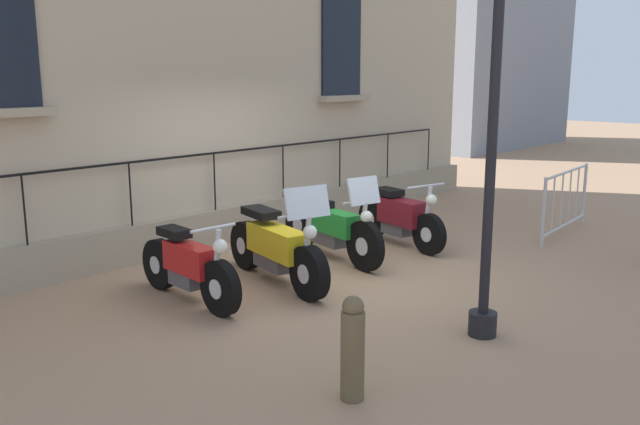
# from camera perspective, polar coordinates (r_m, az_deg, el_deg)

# --- Properties ---
(ground_plane) EXTENTS (60.00, 60.00, 0.00)m
(ground_plane) POSITION_cam_1_polar(r_m,az_deg,el_deg) (8.83, -0.18, -5.05)
(ground_plane) COLOR #9E7A5B
(motorcycle_red) EXTENTS (1.87, 0.56, 0.96)m
(motorcycle_red) POSITION_cam_1_polar(r_m,az_deg,el_deg) (7.75, -11.05, -4.62)
(motorcycle_red) COLOR black
(motorcycle_red) RESTS_ON ground_plane
(motorcycle_yellow) EXTENTS (2.14, 0.87, 1.31)m
(motorcycle_yellow) POSITION_cam_1_polar(r_m,az_deg,el_deg) (8.27, -3.71, -3.11)
(motorcycle_yellow) COLOR black
(motorcycle_yellow) RESTS_ON ground_plane
(motorcycle_green) EXTENTS (2.16, 0.74, 1.24)m
(motorcycle_green) POSITION_cam_1_polar(r_m,az_deg,el_deg) (9.33, 1.03, -1.33)
(motorcycle_green) COLOR black
(motorcycle_green) RESTS_ON ground_plane
(motorcycle_maroon) EXTENTS (1.86, 0.81, 1.00)m
(motorcycle_maroon) POSITION_cam_1_polar(r_m,az_deg,el_deg) (10.12, 6.84, -0.46)
(motorcycle_maroon) COLOR black
(motorcycle_maroon) RESTS_ON ground_plane
(crowd_barrier) EXTENTS (0.21, 2.01, 1.05)m
(crowd_barrier) POSITION_cam_1_polar(r_m,az_deg,el_deg) (11.40, 20.10, 0.99)
(crowd_barrier) COLOR #B7B7BF
(crowd_barrier) RESTS_ON ground_plane
(bollard) EXTENTS (0.19, 0.19, 0.86)m
(bollard) POSITION_cam_1_polar(r_m,az_deg,el_deg) (5.40, 2.78, -11.39)
(bollard) COLOR brown
(bollard) RESTS_ON ground_plane
(distant_building) EXTENTS (4.01, 7.06, 7.64)m
(distant_building) POSITION_cam_1_polar(r_m,az_deg,el_deg) (24.90, 13.11, 14.41)
(distant_building) COLOR gray
(distant_building) RESTS_ON ground_plane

